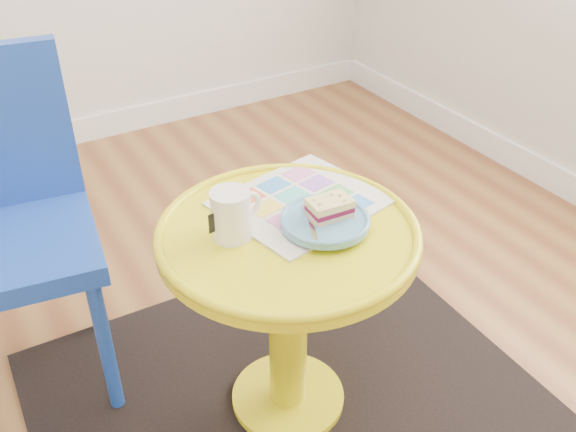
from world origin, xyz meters
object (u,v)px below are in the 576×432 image
chair (5,214)px  mug (232,213)px  plate (325,222)px  side_table (288,285)px  newspaper (301,202)px

chair → mug: size_ratio=7.27×
chair → plate: chair is taller
chair → plate: bearing=-32.0°
side_table → plate: bearing=-26.5°
plate → side_table: bearing=153.5°
side_table → plate: size_ratio=2.98×
chair → newspaper: bearing=-24.1°
side_table → mug: mug is taller
mug → chair: bearing=124.6°
newspaper → mug: bearing=178.8°
side_table → chair: bearing=138.1°
newspaper → chair: bearing=135.4°
side_table → plate: 0.20m
newspaper → plate: plate is taller
side_table → mug: bearing=159.0°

